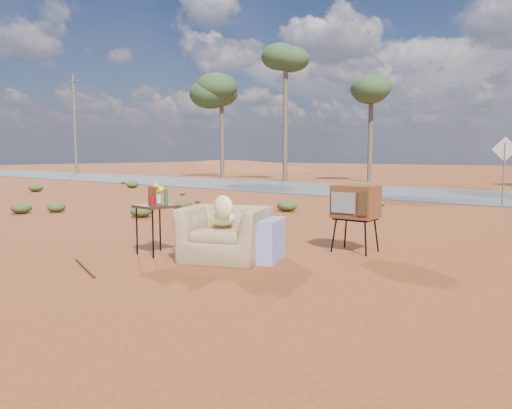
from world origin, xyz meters
The scene contains 13 objects.
ground centered at (0.00, 0.00, 0.00)m, with size 140.00×140.00×0.00m, color brown.
highway centered at (0.00, 15.00, 0.02)m, with size 140.00×7.00×0.04m, color #565659.
dirt_mound centered at (-30.00, 34.00, 0.00)m, with size 26.00×18.00×2.00m, color #984F24.
armchair centered at (0.15, 0.56, 0.52)m, with size 1.64×1.43×1.11m.
tv_unit centered at (1.37, 2.32, 0.84)m, with size 0.73×0.60×1.13m.
side_table centered at (-1.12, 0.12, 0.85)m, with size 0.62×0.62×1.15m.
rusty_bar centered at (-1.08, -1.26, 0.02)m, with size 0.03×0.03×1.29m, color #4C2414.
road_sign centered at (1.50, 12.00, 1.50)m, with size 0.78×0.06×2.19m.
eucalyptus_far_left centered at (-18.00, 20.00, 5.94)m, with size 3.20×3.20×7.10m.
eucalyptus_left centered at (-12.00, 19.00, 6.92)m, with size 3.20×3.20×8.10m.
eucalyptus_near_left centered at (-8.00, 22.00, 5.45)m, with size 3.20×3.20×6.60m.
utility_pole_west centered at (-32.00, 17.50, 4.15)m, with size 1.40×0.20×8.00m.
scrub_patch centered at (-0.82, 4.41, 0.14)m, with size 17.49×8.07×0.33m.
Camera 1 is at (5.29, -5.22, 1.66)m, focal length 35.00 mm.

